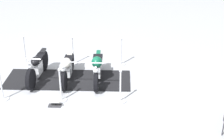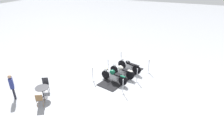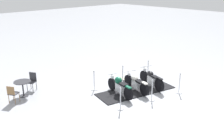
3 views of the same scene
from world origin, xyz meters
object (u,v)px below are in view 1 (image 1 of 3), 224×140
object	(u,v)px
stanchion_right_rear	(120,92)
info_placard	(55,104)
motorcycle_black	(37,67)
stanchion_left_rear	(121,56)
motorcycle_cream	(67,68)
stanchion_right_mid	(61,91)
stanchion_right_front	(2,90)
stanchion_left_front	(25,55)
motorcycle_forest	(97,68)
stanchion_left_mid	(73,55)

from	to	relation	value
stanchion_right_rear	info_placard	size ratio (longest dim) A/B	2.56
motorcycle_black	stanchion_left_rear	bearing A→B (deg)	119.44
stanchion_left_rear	stanchion_right_rear	bearing A→B (deg)	-103.50
motorcycle_cream	stanchion_right_mid	world-z (taller)	stanchion_right_mid
motorcycle_black	motorcycle_cream	xyz separation A→B (m)	(0.98, -0.24, -0.02)
stanchion_right_front	stanchion_left_front	size ratio (longest dim) A/B	1.00
motorcycle_forest	stanchion_right_front	size ratio (longest dim) A/B	1.96
stanchion_right_rear	stanchion_right_front	distance (m)	3.59
stanchion_left_rear	stanchion_left_front	xyz separation A→B (m)	(-3.49, 0.84, -0.03)
motorcycle_forest	info_placard	size ratio (longest dim) A/B	5.05
motorcycle_black	stanchion_right_mid	distance (m)	1.64
stanchion_right_front	stanchion_left_rear	xyz separation A→B (m)	(4.10, 1.70, 0.02)
stanchion_right_rear	stanchion_right_mid	xyz separation A→B (m)	(-1.74, 0.42, 0.02)
stanchion_right_rear	stanchion_left_front	bearing A→B (deg)	130.46
motorcycle_cream	info_placard	world-z (taller)	motorcycle_cream
stanchion_right_mid	info_placard	distance (m)	0.45
info_placard	motorcycle_black	bearing A→B (deg)	-61.75
info_placard	stanchion_right_rear	bearing A→B (deg)	-170.44
motorcycle_forest	stanchion_right_rear	size ratio (longest dim) A/B	1.97
stanchion_right_front	motorcycle_cream	bearing A→B (deg)	21.99
motorcycle_forest	stanchion_right_mid	xyz separation A→B (m)	(-1.28, -1.00, -0.16)
stanchion_right_front	info_placard	xyz separation A→B (m)	(1.53, -0.70, -0.27)
motorcycle_forest	stanchion_left_rear	size ratio (longest dim) A/B	1.99
motorcycle_black	motorcycle_cream	distance (m)	1.01
stanchion_right_rear	stanchion_right_front	xyz separation A→B (m)	(-3.49, 0.84, 0.01)
stanchion_right_front	stanchion_right_rear	bearing A→B (deg)	-13.50
stanchion_right_rear	stanchion_left_rear	bearing A→B (deg)	76.50
motorcycle_black	info_placard	world-z (taller)	motorcycle_black
stanchion_right_rear	stanchion_right_front	world-z (taller)	stanchion_right_front
stanchion_left_rear	motorcycle_black	bearing A→B (deg)	-168.21
stanchion_left_front	info_placard	xyz separation A→B (m)	(0.92, -3.24, -0.25)
info_placard	stanchion_right_mid	bearing A→B (deg)	-114.07
motorcycle_black	stanchion_left_front	xyz separation A→B (m)	(-0.45, 1.47, -0.17)
motorcycle_forest	stanchion_left_front	distance (m)	3.11
motorcycle_black	stanchion_right_front	size ratio (longest dim) A/B	1.91
stanchion_right_mid	stanchion_left_rear	bearing A→B (deg)	42.00
motorcycle_cream	stanchion_left_rear	size ratio (longest dim) A/B	1.93
stanchion_left_rear	stanchion_left_mid	bearing A→B (deg)	166.50
motorcycle_cream	stanchion_right_mid	bearing A→B (deg)	0.78
stanchion_left_front	info_placard	bearing A→B (deg)	-74.21
motorcycle_cream	stanchion_right_mid	xyz separation A→B (m)	(-0.30, -1.24, -0.13)
info_placard	stanchion_left_mid	bearing A→B (deg)	-92.85
motorcycle_cream	stanchion_left_front	xyz separation A→B (m)	(-1.43, 1.71, -0.15)
stanchion_right_mid	stanchion_left_front	size ratio (longest dim) A/B	0.99
motorcycle_black	stanchion_left_rear	xyz separation A→B (m)	(3.04, 0.63, -0.14)
stanchion_left_rear	stanchion_left_front	bearing A→B (deg)	166.50
info_placard	stanchion_right_front	bearing A→B (deg)	-11.22
motorcycle_black	motorcycle_cream	world-z (taller)	motorcycle_black
stanchion_left_mid	info_placard	xyz separation A→B (m)	(-0.83, -2.82, -0.31)
info_placard	stanchion_left_rear	bearing A→B (deg)	-123.45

